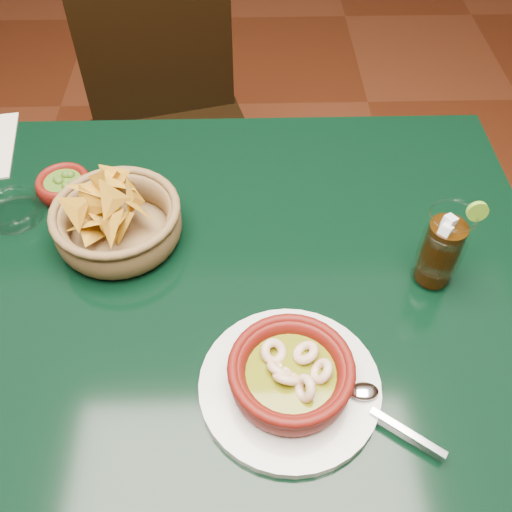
{
  "coord_description": "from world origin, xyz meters",
  "views": [
    {
      "loc": [
        0.13,
        -0.56,
        1.44
      ],
      "look_at": [
        0.14,
        -0.02,
        0.81
      ],
      "focal_mm": 40.0,
      "sensor_mm": 36.0,
      "label": 1
    }
  ],
  "objects_px": {
    "chip_basket": "(117,221)",
    "cola_drink": "(442,248)",
    "dining_table": "(173,310)",
    "dining_chair": "(172,128)",
    "shrimp_plate": "(291,377)"
  },
  "relations": [
    {
      "from": "chip_basket",
      "to": "cola_drink",
      "type": "bearing_deg",
      "value": -11.08
    },
    {
      "from": "cola_drink",
      "to": "dining_table",
      "type": "bearing_deg",
      "value": 177.46
    },
    {
      "from": "dining_chair",
      "to": "shrimp_plate",
      "type": "bearing_deg",
      "value": -74.62
    },
    {
      "from": "chip_basket",
      "to": "cola_drink",
      "type": "distance_m",
      "value": 0.5
    },
    {
      "from": "dining_table",
      "to": "dining_chair",
      "type": "xyz_separation_m",
      "value": [
        -0.07,
        0.71,
        -0.15
      ]
    },
    {
      "from": "shrimp_plate",
      "to": "cola_drink",
      "type": "relative_size",
      "value": 1.93
    },
    {
      "from": "dining_chair",
      "to": "shrimp_plate",
      "type": "xyz_separation_m",
      "value": [
        0.25,
        -0.91,
        0.28
      ]
    },
    {
      "from": "dining_chair",
      "to": "chip_basket",
      "type": "distance_m",
      "value": 0.69
    },
    {
      "from": "chip_basket",
      "to": "dining_chair",
      "type": "bearing_deg",
      "value": 89.14
    },
    {
      "from": "dining_table",
      "to": "shrimp_plate",
      "type": "height_order",
      "value": "shrimp_plate"
    },
    {
      "from": "dining_chair",
      "to": "chip_basket",
      "type": "xyz_separation_m",
      "value": [
        -0.01,
        -0.63,
        0.28
      ]
    },
    {
      "from": "dining_table",
      "to": "cola_drink",
      "type": "xyz_separation_m",
      "value": [
        0.41,
        -0.02,
        0.17
      ]
    },
    {
      "from": "dining_table",
      "to": "cola_drink",
      "type": "height_order",
      "value": "cola_drink"
    },
    {
      "from": "dining_table",
      "to": "shrimp_plate",
      "type": "distance_m",
      "value": 0.3
    },
    {
      "from": "dining_table",
      "to": "dining_chair",
      "type": "distance_m",
      "value": 0.73
    }
  ]
}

